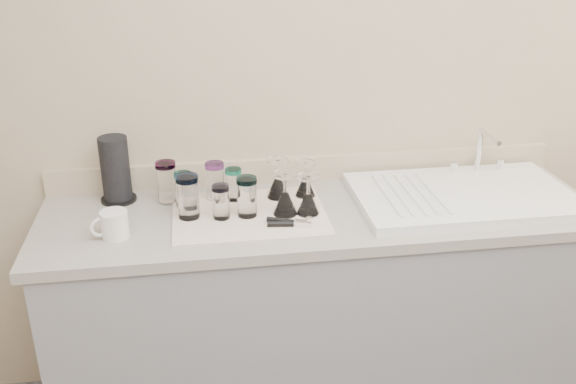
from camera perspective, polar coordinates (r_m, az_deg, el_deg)
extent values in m
cube|color=tan|center=(2.53, 1.76, 8.57)|extent=(3.50, 0.04, 2.50)
cube|color=slate|center=(2.61, 2.72, -10.88)|extent=(2.00, 0.60, 0.86)
cube|color=gray|center=(2.38, 2.93, -1.96)|extent=(2.06, 0.62, 0.04)
cube|color=white|center=(2.53, 15.26, -0.31)|extent=(0.82, 0.50, 0.03)
cylinder|color=silver|center=(2.71, 16.61, 3.66)|extent=(0.02, 0.02, 0.18)
cylinder|color=silver|center=(2.62, 17.51, 4.69)|extent=(0.02, 0.16, 0.02)
cylinder|color=silver|center=(2.70, 14.50, 2.19)|extent=(0.03, 0.03, 0.04)
cylinder|color=silver|center=(2.78, 18.31, 2.37)|extent=(0.03, 0.03, 0.04)
cube|color=white|center=(2.33, -3.45, -1.96)|extent=(0.55, 0.42, 0.01)
cylinder|color=white|center=(2.39, -9.24, 0.07)|extent=(0.06, 0.06, 0.11)
cylinder|color=#18937C|center=(2.37, -9.35, 1.50)|extent=(0.07, 0.07, 0.02)
cylinder|color=white|center=(2.43, -6.49, 0.80)|extent=(0.07, 0.07, 0.12)
cylinder|color=purple|center=(2.41, -6.57, 2.36)|extent=(0.07, 0.07, 0.02)
cylinder|color=white|center=(2.42, -4.86, 0.52)|extent=(0.06, 0.06, 0.11)
cylinder|color=#138F75|center=(2.40, -4.91, 1.87)|extent=(0.06, 0.06, 0.02)
cylinder|color=white|center=(2.29, -8.86, -0.64)|extent=(0.08, 0.08, 0.14)
cylinder|color=blue|center=(2.26, -8.98, 1.19)|extent=(0.08, 0.08, 0.02)
cylinder|color=white|center=(2.28, -5.97, -1.06)|extent=(0.06, 0.06, 0.11)
cylinder|color=#A992E2|center=(2.25, -6.04, 0.38)|extent=(0.06, 0.06, 0.02)
cylinder|color=white|center=(2.28, -3.66, -0.63)|extent=(0.07, 0.07, 0.13)
cylinder|color=#31BBBE|center=(2.26, -3.71, 1.05)|extent=(0.07, 0.07, 0.02)
cylinder|color=white|center=(2.44, -10.73, 0.74)|extent=(0.07, 0.07, 0.13)
cylinder|color=#C6219B|center=(2.42, -10.87, 2.39)|extent=(0.08, 0.08, 0.02)
cone|color=white|center=(2.44, -0.90, 0.43)|extent=(0.08, 0.08, 0.08)
cylinder|color=white|center=(2.41, -0.91, 1.99)|extent=(0.01, 0.01, 0.06)
cylinder|color=white|center=(2.40, -0.92, 2.79)|extent=(0.08, 0.08, 0.01)
cone|color=white|center=(2.45, 1.54, 0.47)|extent=(0.08, 0.08, 0.07)
cylinder|color=white|center=(2.43, 1.56, 1.87)|extent=(0.01, 0.01, 0.06)
cylinder|color=white|center=(2.41, 1.57, 2.59)|extent=(0.08, 0.08, 0.01)
cone|color=white|center=(2.30, -0.26, -1.01)|extent=(0.09, 0.09, 0.08)
cylinder|color=white|center=(2.27, -0.26, 0.69)|extent=(0.01, 0.01, 0.07)
cylinder|color=white|center=(2.26, -0.26, 1.56)|extent=(0.09, 0.09, 0.01)
cone|color=white|center=(2.31, 1.80, -1.03)|extent=(0.08, 0.08, 0.08)
cylinder|color=white|center=(2.28, 1.82, 0.54)|extent=(0.01, 0.01, 0.06)
cylinder|color=white|center=(2.27, 1.83, 1.35)|extent=(0.08, 0.08, 0.01)
cube|color=silver|center=(2.23, 1.33, -2.81)|extent=(0.07, 0.05, 0.02)
cylinder|color=black|center=(2.22, -0.31, -2.85)|extent=(0.12, 0.03, 0.02)
cylinder|color=black|center=(2.24, -0.39, -2.60)|extent=(0.12, 0.07, 0.02)
cylinder|color=white|center=(2.23, -15.15, -2.80)|extent=(0.12, 0.12, 0.09)
torus|color=white|center=(2.23, -16.33, -3.03)|extent=(0.07, 0.03, 0.07)
cylinder|color=black|center=(2.52, -14.80, -0.60)|extent=(0.13, 0.13, 0.01)
cylinder|color=black|center=(2.48, -15.10, 2.06)|extent=(0.11, 0.11, 0.24)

